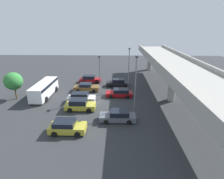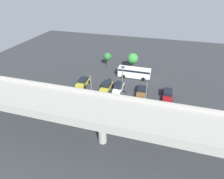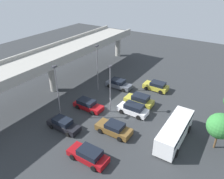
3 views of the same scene
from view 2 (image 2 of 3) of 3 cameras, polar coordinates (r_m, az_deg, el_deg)
ground_plane at (r=38.12m, az=2.96°, el=-2.48°), size 93.74×93.74×0.00m
highway_overpass at (r=24.81m, az=-3.43°, el=-7.59°), size 45.02×6.72×7.15m
parked_car_0 at (r=39.48m, az=17.65°, el=-1.50°), size 2.15×4.82×1.58m
parked_car_1 at (r=34.23m, az=13.27°, el=-6.58°), size 1.98×4.76×1.58m
parked_car_2 at (r=39.35m, az=9.72°, el=-0.44°), size 2.23×4.80×1.55m
parked_car_3 at (r=34.38m, az=3.78°, el=-5.50°), size 2.10×4.72×1.46m
parked_car_4 at (r=40.00m, az=2.15°, el=0.76°), size 2.10×4.58×1.65m
parked_car_5 at (r=40.34m, az=-1.84°, el=1.09°), size 2.20×4.56×1.71m
parked_car_6 at (r=36.88m, az=-9.25°, el=-2.89°), size 2.15×4.83×1.54m
parked_car_7 at (r=42.60m, az=-9.48°, el=2.39°), size 2.25×4.34×1.57m
shuttle_bus at (r=45.35m, az=7.28°, el=5.66°), size 8.23×2.62×2.56m
lamp_post_near_aisle at (r=30.17m, az=10.88°, el=-2.60°), size 0.70×0.35×8.17m
lamp_post_mid_lot at (r=35.26m, az=3.39°, el=2.92°), size 0.70×0.35×7.54m
lamp_post_by_overpass at (r=31.70m, az=-6.73°, el=-0.13°), size 0.70×0.35×8.32m
tree_front_left at (r=48.94m, az=6.74°, el=9.98°), size 3.03×3.03×4.76m
tree_front_centre at (r=50.98m, az=-1.52°, el=10.70°), size 2.20×2.20×4.00m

